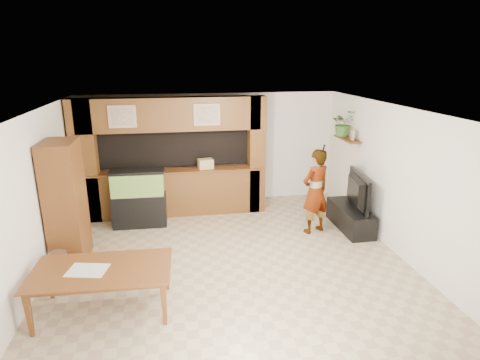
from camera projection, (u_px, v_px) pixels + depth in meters
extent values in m
plane|color=tan|center=(231.00, 264.00, 6.86)|extent=(6.50, 6.50, 0.00)
plane|color=white|center=(230.00, 112.00, 6.09)|extent=(6.50, 6.50, 0.00)
plane|color=silver|center=(210.00, 149.00, 9.54)|extent=(6.00, 0.00, 6.00)
plane|color=silver|center=(32.00, 203.00, 5.99)|extent=(0.00, 6.50, 6.50)
plane|color=silver|center=(401.00, 183.00, 6.96)|extent=(0.00, 6.50, 6.50)
cube|color=brown|center=(174.00, 193.00, 8.88)|extent=(3.80, 0.35, 1.00)
cube|color=brown|center=(173.00, 171.00, 8.72)|extent=(3.80, 0.43, 0.04)
cube|color=brown|center=(170.00, 114.00, 8.36)|extent=(3.80, 0.35, 0.70)
cube|color=brown|center=(85.00, 162.00, 8.35)|extent=(0.50, 0.35, 2.60)
cube|color=brown|center=(256.00, 155.00, 8.94)|extent=(0.35, 0.35, 2.60)
cube|color=black|center=(172.00, 146.00, 9.11)|extent=(4.20, 0.45, 0.85)
cube|color=tan|center=(122.00, 117.00, 8.02)|extent=(0.55, 0.03, 0.45)
cube|color=tan|center=(122.00, 117.00, 8.00)|extent=(0.43, 0.01, 0.35)
cube|color=tan|center=(207.00, 115.00, 8.30)|extent=(0.55, 0.03, 0.45)
cube|color=tan|center=(207.00, 115.00, 8.28)|extent=(0.43, 0.01, 0.35)
cylinder|color=black|center=(48.00, 150.00, 6.76)|extent=(0.04, 0.25, 0.25)
cylinder|color=white|center=(49.00, 149.00, 6.77)|extent=(0.01, 0.21, 0.21)
cube|color=brown|center=(347.00, 139.00, 8.65)|extent=(0.25, 0.90, 0.04)
cube|color=brown|center=(66.00, 203.00, 6.73)|extent=(0.53, 0.86, 2.10)
cylinder|color=#B2B2B7|center=(59.00, 268.00, 6.22)|extent=(0.28, 0.28, 0.52)
cube|color=black|center=(140.00, 210.00, 8.33)|extent=(1.09, 0.41, 0.68)
cube|color=#367B31|center=(138.00, 184.00, 8.16)|extent=(1.04, 0.38, 0.47)
cube|color=black|center=(137.00, 172.00, 8.09)|extent=(1.09, 0.41, 0.05)
cube|color=black|center=(350.00, 218.00, 8.25)|extent=(0.50, 1.37, 0.46)
imported|color=black|center=(352.00, 191.00, 8.07)|extent=(0.35, 1.25, 0.71)
cube|color=tan|center=(352.00, 135.00, 8.41)|extent=(0.06, 0.17, 0.22)
imported|color=#366026|center=(343.00, 123.00, 8.75)|extent=(0.61, 0.56, 0.58)
imported|color=#A07B57|center=(315.00, 191.00, 7.90)|extent=(0.73, 0.62, 1.71)
cylinder|color=black|center=(324.00, 148.00, 7.49)|extent=(0.04, 0.10, 0.16)
imported|color=brown|center=(103.00, 291.00, 5.49)|extent=(1.89, 1.09, 0.65)
cube|color=silver|center=(87.00, 270.00, 5.38)|extent=(0.58, 0.47, 0.01)
cube|color=tan|center=(206.00, 164.00, 8.80)|extent=(0.36, 0.27, 0.21)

